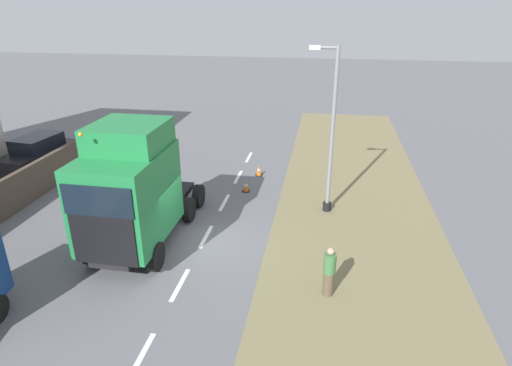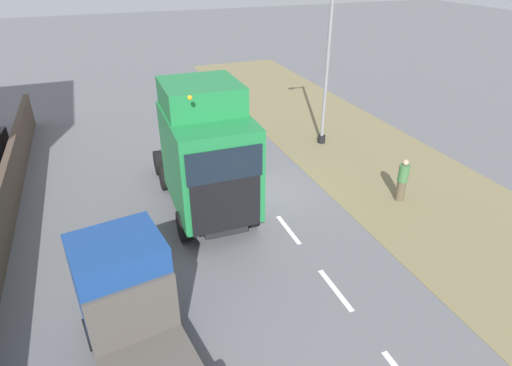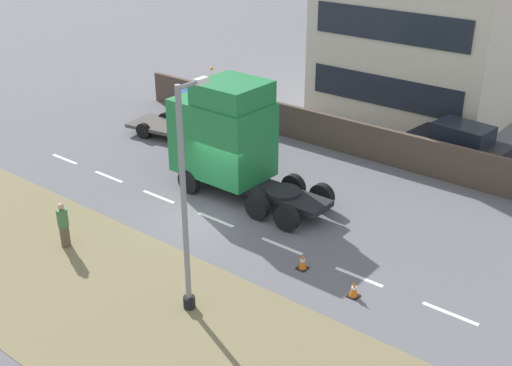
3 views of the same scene
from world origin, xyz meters
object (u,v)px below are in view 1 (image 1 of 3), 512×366
(lamp_post, at_px, (330,142))
(pedestrian, at_px, (329,272))
(traffic_cone_trailing, at_px, (246,186))
(parked_car, at_px, (39,155))
(traffic_cone_lead, at_px, (259,170))
(lorry_cab, at_px, (131,191))

(lamp_post, xyz_separation_m, pedestrian, (-0.17, 6.05, -2.39))
(traffic_cone_trailing, bearing_deg, parked_car, -3.20)
(pedestrian, xyz_separation_m, traffic_cone_trailing, (4.10, -7.54, -0.56))
(lamp_post, xyz_separation_m, traffic_cone_trailing, (3.92, -1.49, -2.96))
(parked_car, height_order, traffic_cone_lead, parked_car)
(lorry_cab, relative_size, pedestrian, 4.13)
(parked_car, bearing_deg, traffic_cone_trailing, -176.85)
(lorry_cab, bearing_deg, pedestrian, 167.96)
(lamp_post, relative_size, pedestrian, 4.14)
(lamp_post, bearing_deg, traffic_cone_lead, -45.46)
(lorry_cab, height_order, pedestrian, lorry_cab)
(parked_car, relative_size, lamp_post, 0.65)
(lorry_cab, height_order, traffic_cone_lead, lorry_cab)
(lamp_post, bearing_deg, traffic_cone_trailing, -20.75)
(pedestrian, distance_m, traffic_cone_lead, 10.45)
(lorry_cab, xyz_separation_m, lamp_post, (-6.96, -4.46, 0.81))
(parked_car, distance_m, traffic_cone_trailing, 11.59)
(traffic_cone_trailing, bearing_deg, pedestrian, 118.52)
(lorry_cab, height_order, traffic_cone_trailing, lorry_cab)
(pedestrian, relative_size, traffic_cone_trailing, 2.98)
(pedestrian, bearing_deg, lamp_post, -88.38)
(lamp_post, height_order, pedestrian, lamp_post)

